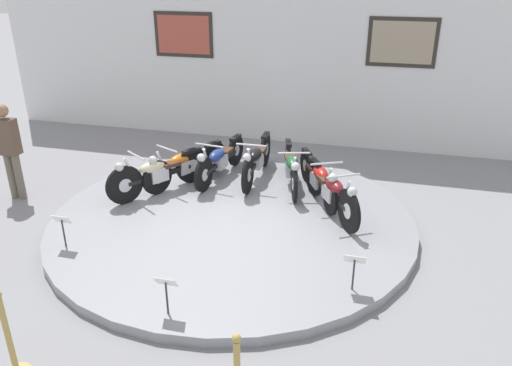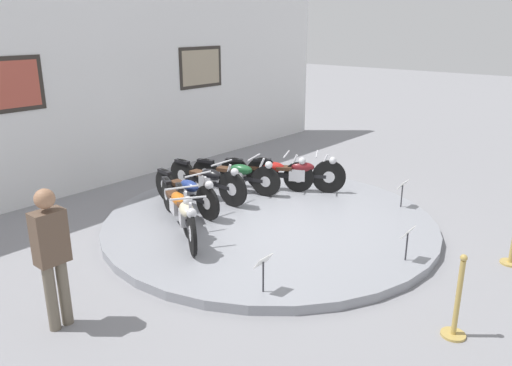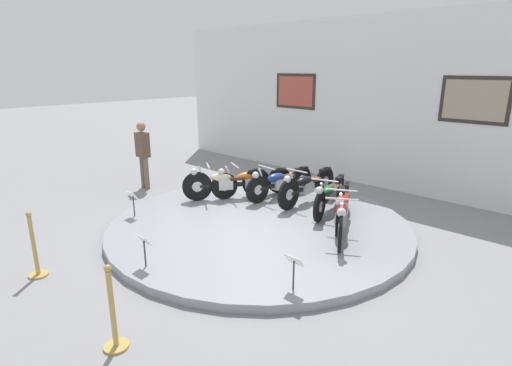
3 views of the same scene
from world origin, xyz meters
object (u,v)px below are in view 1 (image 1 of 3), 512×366
(motorcycle_green, at_px, (291,166))
(visitor_standing, at_px, (9,146))
(motorcycle_maroon, at_px, (331,190))
(info_placard_front_right, at_px, (354,264))
(motorcycle_cream, at_px, (158,172))
(motorcycle_orange, at_px, (185,164))
(motorcycle_red, at_px, (318,177))
(motorcycle_black, at_px, (257,159))
(info_placard_front_left, at_px, (62,224))
(motorcycle_blue, at_px, (220,159))
(stanchion_post_left_of_entry, at_px, (11,348))
(info_placard_front_centre, at_px, (166,287))

(motorcycle_green, xyz_separation_m, visitor_standing, (-4.65, -1.44, 0.46))
(motorcycle_maroon, xyz_separation_m, info_placard_front_right, (0.52, -2.01, -0.03))
(motorcycle_cream, height_order, motorcycle_maroon, motorcycle_maroon)
(motorcycle_orange, distance_m, motorcycle_green, 1.93)
(motorcycle_red, relative_size, visitor_standing, 1.05)
(info_placard_front_right, bearing_deg, motorcycle_black, 123.50)
(motorcycle_orange, height_order, info_placard_front_left, motorcycle_orange)
(motorcycle_orange, bearing_deg, info_placard_front_right, -38.17)
(motorcycle_blue, relative_size, motorcycle_maroon, 1.11)
(motorcycle_black, bearing_deg, stanchion_post_left_of_entry, -102.79)
(info_placard_front_centre, distance_m, visitor_standing, 4.70)
(motorcycle_red, bearing_deg, motorcycle_green, 145.43)
(stanchion_post_left_of_entry, bearing_deg, motorcycle_green, 69.80)
(motorcycle_blue, bearing_deg, info_placard_front_centre, -80.23)
(motorcycle_green, xyz_separation_m, info_placard_front_right, (1.34, -2.91, -0.01))
(motorcycle_red, xyz_separation_m, info_placard_front_right, (0.80, -2.54, -0.01))
(motorcycle_orange, relative_size, motorcycle_blue, 0.91)
(info_placard_front_right, bearing_deg, motorcycle_red, 107.49)
(motorcycle_black, height_order, info_placard_front_left, motorcycle_black)
(motorcycle_orange, height_order, motorcycle_green, same)
(motorcycle_cream, relative_size, motorcycle_black, 0.84)
(motorcycle_green, bearing_deg, info_placard_front_right, -65.34)
(motorcycle_blue, xyz_separation_m, info_placard_front_centre, (0.67, -3.91, -0.01))
(motorcycle_red, xyz_separation_m, visitor_standing, (-5.19, -1.07, 0.45))
(motorcycle_black, bearing_deg, motorcycle_blue, -168.56)
(motorcycle_red, bearing_deg, info_placard_front_right, -72.51)
(motorcycle_green, xyz_separation_m, info_placard_front_left, (-2.69, -2.91, -0.01))
(motorcycle_cream, xyz_separation_m, info_placard_front_centre, (1.50, -3.02, -0.03))
(motorcycle_black, height_order, info_placard_front_right, motorcycle_black)
(motorcycle_maroon, height_order, info_placard_front_right, motorcycle_maroon)
(motorcycle_black, relative_size, info_placard_front_right, 3.95)
(motorcycle_blue, xyz_separation_m, motorcycle_maroon, (2.17, -0.90, 0.02))
(motorcycle_cream, bearing_deg, motorcycle_red, 11.00)
(motorcycle_green, bearing_deg, motorcycle_cream, -157.63)
(info_placard_front_right, bearing_deg, motorcycle_maroon, 104.50)
(motorcycle_blue, height_order, info_placard_front_left, motorcycle_blue)
(motorcycle_green, xyz_separation_m, stanchion_post_left_of_entry, (-1.85, -5.04, -0.17))
(motorcycle_orange, relative_size, motorcycle_black, 0.88)
(motorcycle_black, bearing_deg, info_placard_front_left, -123.51)
(motorcycle_blue, distance_m, motorcycle_red, 1.92)
(motorcycle_cream, relative_size, motorcycle_orange, 0.95)
(info_placard_front_right, bearing_deg, motorcycle_orange, 141.83)
(info_placard_front_centre, relative_size, visitor_standing, 0.30)
(motorcycle_green, height_order, info_placard_front_right, motorcycle_green)
(motorcycle_red, height_order, stanchion_post_left_of_entry, stanchion_post_left_of_entry)
(info_placard_front_left, xyz_separation_m, info_placard_front_centre, (2.02, -1.00, 0.00))
(motorcycle_blue, bearing_deg, visitor_standing, -156.44)
(info_placard_front_right, bearing_deg, info_placard_front_centre, -153.52)
(info_placard_front_left, bearing_deg, info_placard_front_centre, -26.48)
(info_placard_front_centre, height_order, visitor_standing, visitor_standing)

